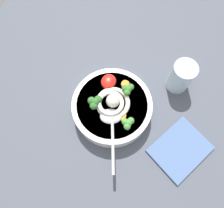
{
  "coord_description": "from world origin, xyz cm",
  "views": [
    {
      "loc": [
        21.71,
        6.98,
        64.71
      ],
      "look_at": [
        2.18,
        -1.22,
        8.25
      ],
      "focal_mm": 34.49,
      "sensor_mm": 36.0,
      "label": 1
    }
  ],
  "objects": [
    {
      "name": "broccoli_floret_beside_chili",
      "position": [
        4.22,
        -5.45,
        10.39
      ],
      "size": [
        4.31,
        3.71,
        3.41
      ],
      "color": "#7A9E60",
      "rests_on": "soup_bowl"
    },
    {
      "name": "table_slab",
      "position": [
        0.0,
        0.0,
        1.29
      ],
      "size": [
        109.88,
        109.88,
        2.59
      ],
      "primitive_type": "cube",
      "color": "#474C56",
      "rests_on": "ground"
    },
    {
      "name": "folded_napkin",
      "position": [
        5.51,
        21.21,
        2.99
      ],
      "size": [
        19.37,
        17.95,
        0.8
      ],
      "primitive_type": "cube",
      "rotation": [
        0.0,
        0.0,
        -0.46
      ],
      "color": "#4C6693",
      "rests_on": "table_slab"
    },
    {
      "name": "noodle_pile",
      "position": [
        2.21,
        -1.13,
        9.58
      ],
      "size": [
        10.61,
        10.4,
        4.27
      ],
      "color": "silver",
      "rests_on": "soup_bowl"
    },
    {
      "name": "chili_sauce_dollop",
      "position": [
        -3.42,
        -4.63,
        9.33
      ],
      "size": [
        4.79,
        4.31,
        2.16
      ],
      "primitive_type": "ellipsoid",
      "color": "red",
      "rests_on": "soup_bowl"
    },
    {
      "name": "soup_spoon",
      "position": [
        7.11,
        0.95,
        9.05
      ],
      "size": [
        17.11,
        10.05,
        1.6
      ],
      "rotation": [
        0.0,
        0.0,
        0.42
      ],
      "color": "#B7B7BC",
      "rests_on": "soup_bowl"
    },
    {
      "name": "broccoli_floret_center",
      "position": [
        6.13,
        4.96,
        10.07
      ],
      "size": [
        3.67,
        3.16,
        2.9
      ],
      "color": "#7A9E60",
      "rests_on": "soup_bowl"
    },
    {
      "name": "carrot_slice_extra_b",
      "position": [
        -4.78,
        -0.1,
        8.64
      ],
      "size": [
        2.36,
        2.36,
        0.79
      ],
      "primitive_type": "cylinder",
      "color": "orange",
      "rests_on": "soup_bowl"
    },
    {
      "name": "broccoli_floret_front",
      "position": [
        -2.9,
        1.39,
        10.14
      ],
      "size": [
        3.81,
        3.28,
        3.01
      ],
      "color": "#7A9E60",
      "rests_on": "soup_bowl"
    },
    {
      "name": "soup_bowl",
      "position": [
        2.18,
        -1.22,
        5.51
      ],
      "size": [
        22.85,
        22.85,
        5.66
      ],
      "color": "white",
      "rests_on": "table_slab"
    },
    {
      "name": "carrot_slice_near_spoon",
      "position": [
        4.5,
        2.32,
        8.6
      ],
      "size": [
        2.96,
        2.96,
        0.7
      ],
      "primitive_type": "cylinder",
      "color": "orange",
      "rests_on": "soup_bowl"
    },
    {
      "name": "drinking_glass",
      "position": [
        -13.96,
        14.25,
        7.72
      ],
      "size": [
        6.95,
        6.95,
        10.26
      ],
      "primitive_type": "cylinder",
      "color": "silver",
      "rests_on": "table_slab"
    }
  ]
}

